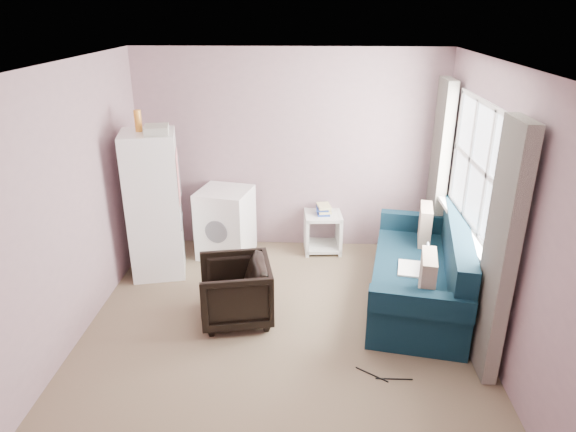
# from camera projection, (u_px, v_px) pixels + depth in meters

# --- Properties ---
(room) EXTENTS (3.84, 4.24, 2.54)m
(room) POSITION_uv_depth(u_px,v_px,m) (281.00, 215.00, 4.44)
(room) COLOR #7C6951
(room) RESTS_ON ground
(armchair) EXTENTS (0.76, 0.79, 0.70)m
(armchair) POSITION_uv_depth(u_px,v_px,m) (235.00, 288.00, 5.06)
(armchair) COLOR black
(armchair) RESTS_ON ground
(fridge) EXTENTS (0.69, 0.69, 1.91)m
(fridge) POSITION_uv_depth(u_px,v_px,m) (154.00, 204.00, 5.79)
(fridge) COLOR white
(fridge) RESTS_ON ground
(washing_machine) EXTENTS (0.72, 0.72, 0.86)m
(washing_machine) POSITION_uv_depth(u_px,v_px,m) (225.00, 221.00, 6.38)
(washing_machine) COLOR white
(washing_machine) RESTS_ON ground
(side_table) EXTENTS (0.49, 0.49, 0.62)m
(side_table) POSITION_uv_depth(u_px,v_px,m) (323.00, 229.00, 6.54)
(side_table) COLOR white
(side_table) RESTS_ON ground
(sofa) EXTENTS (1.25, 2.14, 0.90)m
(sofa) POSITION_uv_depth(u_px,v_px,m) (424.00, 275.00, 5.36)
(sofa) COLOR #0B2635
(sofa) RESTS_ON ground
(window_dressing) EXTENTS (0.17, 2.62, 2.18)m
(window_dressing) POSITION_uv_depth(u_px,v_px,m) (464.00, 205.00, 5.06)
(window_dressing) COLOR white
(window_dressing) RESTS_ON ground
(floor_cables) EXTENTS (0.47, 0.19, 0.01)m
(floor_cables) POSITION_uv_depth(u_px,v_px,m) (383.00, 377.00, 4.37)
(floor_cables) COLOR black
(floor_cables) RESTS_ON ground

